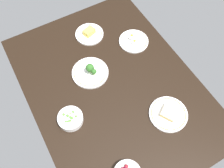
% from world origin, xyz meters
% --- Properties ---
extents(dining_table, '(1.31, 0.96, 0.04)m').
position_xyz_m(dining_table, '(0.00, 0.00, 0.02)').
color(dining_table, black).
rests_on(dining_table, ground).
extents(plate_eggs, '(0.19, 0.19, 0.05)m').
position_xyz_m(plate_eggs, '(-0.22, 0.29, 0.05)').
color(plate_eggs, white).
rests_on(plate_eggs, dining_table).
extents(plate_sandwich, '(0.22, 0.22, 0.05)m').
position_xyz_m(plate_sandwich, '(0.32, 0.18, 0.05)').
color(plate_sandwich, white).
rests_on(plate_sandwich, dining_table).
extents(bowl_peas, '(0.14, 0.14, 0.06)m').
position_xyz_m(bowl_peas, '(0.08, -0.31, 0.06)').
color(bowl_peas, white).
rests_on(bowl_peas, dining_table).
extents(plate_broccoli, '(0.22, 0.22, 0.09)m').
position_xyz_m(plate_broccoli, '(-0.14, -0.07, 0.06)').
color(plate_broccoli, white).
rests_on(plate_broccoli, dining_table).
extents(plate_cheese, '(0.19, 0.19, 0.05)m').
position_xyz_m(plate_cheese, '(-0.42, 0.06, 0.05)').
color(plate_cheese, white).
rests_on(plate_cheese, dining_table).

